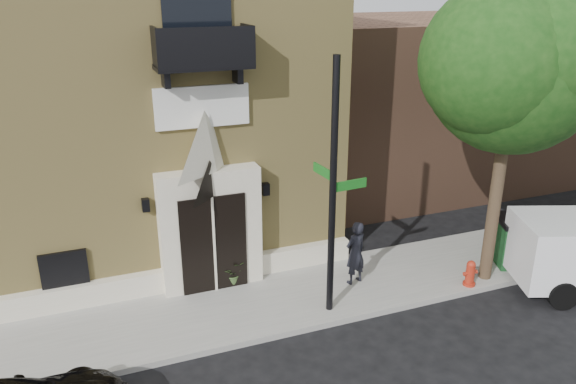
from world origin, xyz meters
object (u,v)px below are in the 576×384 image
object	(u,v)px
street_sign	(333,191)
dumpster	(533,240)
fire_hydrant	(470,273)
pedestrian_near	(355,253)

from	to	relation	value
street_sign	dumpster	distance (m)	6.82
fire_hydrant	dumpster	bearing A→B (deg)	9.94
street_sign	pedestrian_near	xyz separation A→B (m)	(1.15, 0.92, -2.22)
dumpster	pedestrian_near	size ratio (longest dim) A/B	1.35
fire_hydrant	dumpster	xyz separation A→B (m)	(2.45, 0.43, 0.34)
street_sign	pedestrian_near	bearing A→B (deg)	33.33
fire_hydrant	pedestrian_near	bearing A→B (deg)	156.00
street_sign	fire_hydrant	distance (m)	4.81
pedestrian_near	street_sign	bearing A→B (deg)	22.33
street_sign	dumpster	size ratio (longest dim) A/B	2.59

